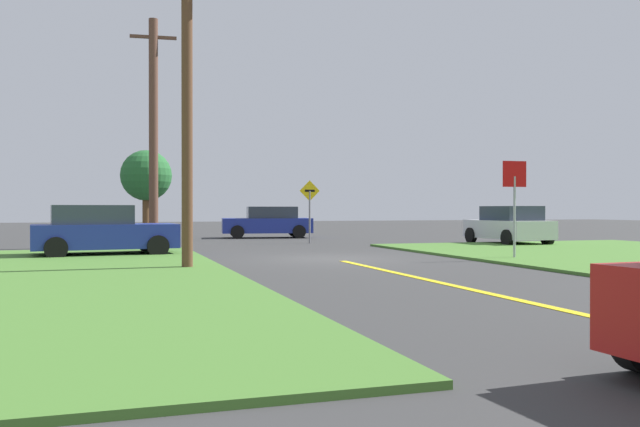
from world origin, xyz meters
The scene contains 10 objects.
ground_plane centered at (0.00, 0.00, 0.00)m, with size 120.00×120.00×0.00m, color #353535.
lane_stripe_center centered at (0.00, -8.00, 0.01)m, with size 0.20×14.00×0.01m, color yellow.
stop_sign centered at (4.98, -2.06, 2.05)m, with size 0.76×0.07×2.91m.
car_on_crossroad centered at (9.71, 5.35, 0.81)m, with size 2.10×4.12×1.62m.
car_approaching_junction centered at (1.50, 14.75, 0.81)m, with size 4.82×2.64×1.62m.
parked_car_near_building centered at (-6.61, 3.17, 0.81)m, with size 4.53×2.51×1.62m.
utility_pole_near centered at (-4.56, -2.37, 3.92)m, with size 1.80×0.33×7.56m.
utility_pole_mid centered at (-4.71, 8.10, 4.59)m, with size 1.80×0.36×9.01m.
direction_sign centered at (1.93, 8.68, 1.71)m, with size 0.91×0.08×2.74m.
oak_tree_left centered at (-4.66, 14.30, 3.09)m, with size 2.46×2.46×4.36m.
Camera 1 is at (-6.40, -18.89, 1.50)m, focal length 37.23 mm.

